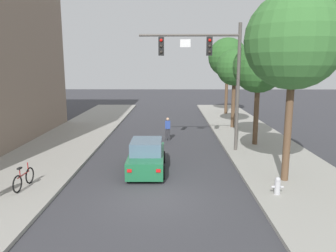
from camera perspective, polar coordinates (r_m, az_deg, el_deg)
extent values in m
plane|color=#38383D|center=(13.19, -2.41, -12.75)|extent=(120.00, 120.00, 0.00)
cube|color=#99968E|center=(14.38, 25.02, -11.44)|extent=(5.00, 60.00, 0.15)
cylinder|color=#514C47|center=(19.65, 12.25, 6.51)|extent=(0.20, 0.20, 7.50)
cylinder|color=#514C47|center=(19.31, 3.81, 15.72)|extent=(5.81, 0.14, 0.14)
cube|color=black|center=(19.36, 7.32, 13.79)|extent=(0.32, 0.28, 1.05)
sphere|color=red|center=(19.23, 7.40, 14.80)|extent=(0.18, 0.18, 0.18)
sphere|color=#2D2823|center=(19.21, 7.38, 13.82)|extent=(0.18, 0.18, 0.18)
sphere|color=#2D2823|center=(19.19, 7.35, 12.83)|extent=(0.18, 0.18, 0.18)
cube|color=black|center=(19.25, -1.21, 13.89)|extent=(0.32, 0.28, 1.05)
sphere|color=red|center=(19.12, -1.22, 14.91)|extent=(0.18, 0.18, 0.18)
sphere|color=#2D2823|center=(19.10, -1.22, 13.92)|extent=(0.18, 0.18, 0.18)
sphere|color=#2D2823|center=(19.08, -1.22, 12.93)|extent=(0.18, 0.18, 0.18)
cube|color=white|center=(19.24, 3.08, 14.40)|extent=(0.60, 0.03, 0.44)
cube|color=#1E663D|center=(16.40, -3.77, -5.94)|extent=(1.77, 4.23, 0.80)
cube|color=slate|center=(16.06, -3.83, -3.63)|extent=(1.53, 2.02, 0.64)
cylinder|color=black|center=(17.78, -6.12, -5.47)|extent=(0.23, 0.64, 0.64)
cylinder|color=black|center=(17.69, -0.88, -5.49)|extent=(0.23, 0.64, 0.64)
cylinder|color=black|center=(15.31, -7.11, -8.17)|extent=(0.23, 0.64, 0.64)
cylinder|color=black|center=(15.20, -0.99, -8.22)|extent=(0.23, 0.64, 0.64)
cube|color=red|center=(14.40, -6.85, -7.87)|extent=(0.20, 0.04, 0.14)
cube|color=red|center=(14.31, -1.72, -7.91)|extent=(0.20, 0.04, 0.14)
cylinder|color=#333338|center=(22.82, -0.28, -1.52)|extent=(0.14, 0.14, 0.85)
cylinder|color=#333338|center=(22.82, 0.18, -1.52)|extent=(0.14, 0.14, 0.85)
cube|color=#2D4799|center=(22.68, -0.05, 0.22)|extent=(0.36, 0.22, 0.56)
sphere|color=tan|center=(22.61, -0.05, 1.22)|extent=(0.22, 0.22, 0.22)
torus|color=black|center=(15.48, -23.24, -8.02)|extent=(0.09, 0.72, 0.72)
torus|color=black|center=(14.60, -25.08, -9.28)|extent=(0.09, 0.72, 0.72)
cylinder|color=maroon|center=(14.97, -24.20, -7.84)|extent=(0.09, 0.95, 0.05)
cylinder|color=maroon|center=(14.70, -24.72, -7.48)|extent=(0.04, 0.04, 0.35)
cylinder|color=maroon|center=(15.27, -23.53, -6.65)|extent=(0.04, 0.04, 0.40)
cube|color=black|center=(14.65, -24.77, -6.81)|extent=(0.13, 0.25, 0.06)
cylinder|color=#B2B2B7|center=(13.85, 18.76, -10.27)|extent=(0.24, 0.24, 0.55)
sphere|color=#B2B2B7|center=(13.74, 18.84, -8.96)|extent=(0.22, 0.22, 0.22)
cylinder|color=#B2B2B7|center=(13.79, 18.04, -10.20)|extent=(0.12, 0.09, 0.09)
cylinder|color=#B2B2B7|center=(13.90, 19.48, -10.12)|extent=(0.12, 0.09, 0.09)
cylinder|color=brown|center=(15.10, 20.41, -0.71)|extent=(0.32, 0.32, 4.57)
sphere|color=#387033|center=(14.88, 21.39, 13.91)|extent=(4.12, 4.12, 4.12)
cylinder|color=brown|center=(21.64, 15.30, 1.76)|extent=(0.32, 0.32, 3.77)
sphere|color=#2D6028|center=(21.41, 15.71, 9.98)|extent=(3.24, 3.24, 3.24)
cylinder|color=brown|center=(27.32, 11.46, 3.76)|extent=(0.32, 0.32, 3.82)
sphere|color=#2D6028|center=(27.14, 11.70, 10.09)|extent=(2.94, 2.94, 2.94)
cylinder|color=brown|center=(35.11, 10.28, 5.79)|extent=(0.32, 0.32, 4.43)
sphere|color=#2D6028|center=(35.00, 10.48, 11.88)|extent=(4.03, 4.03, 4.03)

